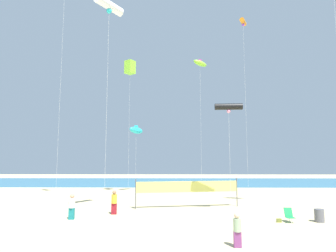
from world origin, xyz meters
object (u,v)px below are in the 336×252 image
(beachgoer_sage_shirt, at_px, (237,229))
(kite_lime_box, at_px, (130,67))
(beachgoer_white_shirt, at_px, (72,206))
(trash_barrel, at_px, (319,216))
(beach_handbag, at_px, (279,220))
(kite_orange_tube, at_px, (243,23))
(kite_black_tube, at_px, (229,107))
(folding_beach_chair, at_px, (289,215))
(volleyball_net, at_px, (188,188))
(kite_cyan_inflatable, at_px, (136,130))
(kite_lime_inflatable, at_px, (200,63))
(beachgoer_mustard_shirt, at_px, (114,201))
(kite_white_tube, at_px, (109,6))

(beachgoer_sage_shirt, distance_m, kite_lime_box, 24.31)
(beachgoer_white_shirt, xyz_separation_m, trash_barrel, (16.34, -0.62, -0.48))
(beach_handbag, xyz_separation_m, kite_orange_tube, (1.20, 11.78, 19.25))
(trash_barrel, distance_m, kite_black_tube, 9.49)
(kite_lime_box, bearing_deg, folding_beach_chair, -46.40)
(beachgoer_white_shirt, relative_size, kite_orange_tube, 0.09)
(volleyball_net, xyz_separation_m, kite_black_tube, (2.98, -3.08, 6.35))
(trash_barrel, distance_m, kite_cyan_inflatable, 22.57)
(kite_orange_tube, xyz_separation_m, kite_black_tube, (-3.78, -9.37, -11.38))
(folding_beach_chair, relative_size, kite_orange_tube, 0.04)
(kite_black_tube, bearing_deg, trash_barrel, -23.86)
(beach_handbag, bearing_deg, trash_barrel, 2.08)
(beachgoer_sage_shirt, xyz_separation_m, kite_lime_inflatable, (0.58, 21.13, 15.18))
(beachgoer_mustard_shirt, xyz_separation_m, folding_beach_chair, (11.87, -2.49, -0.46))
(beachgoer_sage_shirt, relative_size, folding_beach_chair, 1.77)
(kite_white_tube, bearing_deg, beach_handbag, -5.67)
(beachgoer_white_shirt, relative_size, volleyball_net, 0.19)
(folding_beach_chair, distance_m, kite_black_tube, 8.53)
(kite_orange_tube, bearing_deg, kite_cyan_inflatable, 160.12)
(beachgoer_white_shirt, height_order, kite_black_tube, kite_black_tube)
(folding_beach_chair, bearing_deg, kite_lime_inflatable, 91.14)
(beachgoer_white_shirt, xyz_separation_m, beachgoer_sage_shirt, (9.81, -6.02, -0.06))
(kite_lime_inflatable, bearing_deg, kite_black_tube, -86.92)
(kite_lime_inflatable, bearing_deg, folding_beach_chair, -75.80)
(kite_white_tube, height_order, kite_black_tube, kite_white_tube)
(kite_cyan_inflatable, relative_size, kite_lime_box, 0.53)
(beachgoer_sage_shirt, relative_size, trash_barrel, 1.90)
(kite_cyan_inflatable, relative_size, kite_white_tube, 0.52)
(beach_handbag, relative_size, kite_white_tube, 0.02)
(beach_handbag, bearing_deg, beachgoer_white_shirt, 176.99)
(folding_beach_chair, height_order, kite_cyan_inflatable, kite_cyan_inflatable)
(trash_barrel, xyz_separation_m, kite_cyan_inflatable, (-13.97, 16.21, 7.18))
(beachgoer_white_shirt, height_order, kite_white_tube, kite_white_tube)
(kite_lime_box, xyz_separation_m, kite_black_tube, (9.16, -10.70, -6.65))
(kite_black_tube, bearing_deg, beach_handbag, -43.06)
(trash_barrel, bearing_deg, kite_cyan_inflatable, 130.75)
(volleyball_net, distance_m, beach_handbag, 7.96)
(kite_lime_inflatable, bearing_deg, volleyball_net, -102.31)
(beachgoer_sage_shirt, relative_size, kite_lime_inflatable, 0.09)
(beachgoer_white_shirt, relative_size, kite_cyan_inflatable, 0.20)
(kite_cyan_inflatable, relative_size, kite_orange_tube, 0.42)
(volleyball_net, bearing_deg, folding_beach_chair, -40.96)
(folding_beach_chair, relative_size, volleyball_net, 0.10)
(beachgoer_sage_shirt, height_order, beachgoer_mustard_shirt, beachgoer_mustard_shirt)
(beachgoer_sage_shirt, height_order, kite_lime_box, kite_lime_box)
(beachgoer_sage_shirt, height_order, kite_black_tube, kite_black_tube)
(beachgoer_mustard_shirt, bearing_deg, kite_cyan_inflatable, 37.58)
(kite_orange_tube, bearing_deg, kite_black_tube, -111.95)
(kite_white_tube, bearing_deg, folding_beach_chair, -5.07)
(beachgoer_sage_shirt, relative_size, kite_cyan_inflatable, 0.19)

